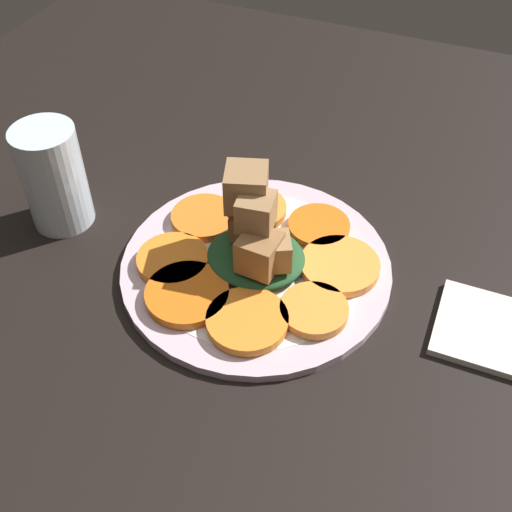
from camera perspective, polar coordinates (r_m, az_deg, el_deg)
table_slab at (r=70.41cm, az=-0.00°, el=-1.78°), size 120.00×120.00×2.00cm
plate at (r=69.31cm, az=-0.00°, el=-0.92°), size 29.11×29.11×1.05cm
carrot_slice_0 at (r=69.07cm, az=-7.41°, el=-0.33°), size 7.70×7.70×0.99cm
carrot_slice_1 at (r=65.53cm, az=-6.15°, el=-3.38°), size 8.61×8.61×0.99cm
carrot_slice_2 at (r=62.93cm, az=-0.79°, el=-5.75°), size 8.15×8.15×0.99cm
carrot_slice_3 at (r=64.04cm, az=5.18°, el=-4.80°), size 6.89×6.89×0.99cm
carrot_slice_4 at (r=68.47cm, az=7.46°, el=-0.85°), size 8.47×8.47×0.99cm
carrot_slice_5 at (r=72.63cm, az=5.60°, el=2.63°), size 6.96×6.96×0.99cm
carrot_slice_6 at (r=74.52cm, az=-0.10°, el=4.20°), size 7.35×7.35×0.99cm
carrot_slice_7 at (r=73.65cm, az=-4.66°, el=3.43°), size 7.48×7.48×0.99cm
center_pile at (r=66.62cm, az=-0.07°, el=1.92°), size 10.62×9.71×10.35cm
fork at (r=65.17cm, az=-1.85°, el=-3.81°), size 18.95×4.08×0.40cm
water_glass at (r=75.23cm, az=-17.55°, el=6.69°), size 7.04×7.04×12.24cm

